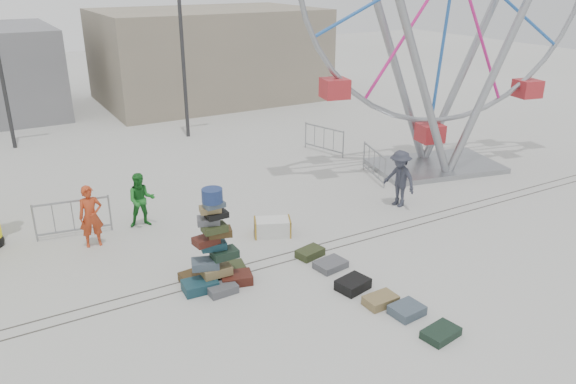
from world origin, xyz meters
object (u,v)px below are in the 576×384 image
steamer_trunk (272,227)px  barricade_dummy_c (73,218)px  lamp_post_right (184,34)px  barricade_wheel_back (324,140)px  barricade_wheel_front (374,164)px  pedestrian_green (141,200)px  pedestrian_red (91,216)px  pedestrian_grey (400,179)px  suitcase_tower (215,258)px

steamer_trunk → barricade_dummy_c: size_ratio=0.51×
lamp_post_right → barricade_wheel_back: 7.51m
lamp_post_right → barricade_wheel_front: 10.14m
lamp_post_right → barricade_wheel_front: size_ratio=4.00×
barricade_wheel_front → pedestrian_green: size_ratio=1.23×
pedestrian_red → pedestrian_green: size_ratio=1.06×
steamer_trunk → barricade_wheel_front: 5.84m
barricade_dummy_c → barricade_wheel_front: same height
barricade_dummy_c → pedestrian_grey: 9.82m
barricade_wheel_front → barricade_wheel_back: (0.14, 3.48, 0.00)m
pedestrian_red → pedestrian_green: pedestrian_red is taller
barricade_wheel_back → pedestrian_red: (-10.04, -3.89, 0.31)m
lamp_post_right → steamer_trunk: 11.73m
pedestrian_green → pedestrian_grey: bearing=-6.2°
steamer_trunk → pedestrian_red: size_ratio=0.59×
barricade_dummy_c → barricade_wheel_front: 10.26m
suitcase_tower → barricade_dummy_c: (-2.45, 4.37, -0.14)m
barricade_dummy_c → barricade_wheel_back: (10.39, 3.01, 0.00)m
lamp_post_right → pedestrian_red: (-6.13, -8.96, -3.62)m
barricade_wheel_back → pedestrian_green: bearing=-85.8°
barricade_dummy_c → barricade_wheel_back: same height
steamer_trunk → barricade_dummy_c: barricade_dummy_c is taller
barricade_wheel_back → suitcase_tower: bearing=-64.1°
suitcase_tower → barricade_wheel_front: 8.72m
steamer_trunk → suitcase_tower: bearing=-122.5°
pedestrian_grey → suitcase_tower: bearing=-86.7°
barricade_wheel_front → pedestrian_grey: bearing=176.3°
lamp_post_right → pedestrian_red: lamp_post_right is taller
lamp_post_right → barricade_dummy_c: (-6.48, -8.08, -3.93)m
steamer_trunk → barricade_wheel_back: size_ratio=0.51×
pedestrian_green → barricade_wheel_back: bearing=33.8°
barricade_dummy_c → pedestrian_red: (0.35, -0.87, 0.31)m
suitcase_tower → steamer_trunk: (2.43, 1.63, -0.45)m
suitcase_tower → pedestrian_red: size_ratio=1.42×
barricade_wheel_front → barricade_wheel_back: 3.48m
lamp_post_right → barricade_dummy_c: 11.08m
barricade_dummy_c → pedestrian_red: bearing=-59.5°
pedestrian_green → barricade_dummy_c: bearing=-176.4°
lamp_post_right → suitcase_tower: (-4.03, -12.45, -3.80)m
barricade_wheel_front → pedestrian_grey: (-0.86, -2.38, 0.37)m
suitcase_tower → pedestrian_red: bearing=127.9°
barricade_wheel_front → barricade_wheel_back: same height
suitcase_tower → pedestrian_grey: (6.94, 1.52, 0.23)m
barricade_wheel_back → pedestrian_red: 10.77m
pedestrian_red → steamer_trunk: bearing=-17.8°
suitcase_tower → barricade_dummy_c: suitcase_tower is taller
steamer_trunk → pedestrian_green: 3.91m
steamer_trunk → pedestrian_grey: size_ratio=0.56×
barricade_wheel_front → pedestrian_red: bearing=108.5°
lamp_post_right → barricade_wheel_back: (3.91, -5.07, -3.93)m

